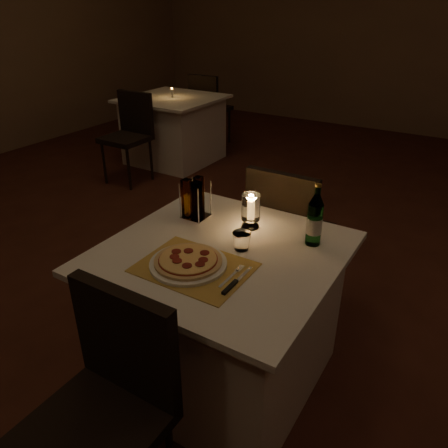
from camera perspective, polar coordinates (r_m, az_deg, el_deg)
The scene contains 18 objects.
floor at distance 2.65m, azimuth -2.25°, elevation -13.46°, with size 8.00×10.00×0.02m, color #4B2118.
wall_back at distance 6.77m, azimuth 23.93°, elevation 23.35°, with size 8.00×0.02×3.00m, color #85654D.
main_table at distance 2.13m, azimuth -0.29°, elevation -11.93°, with size 1.00×1.00×0.74m.
chair_near at distance 1.61m, azimuth -14.75°, elevation -20.46°, with size 0.42×0.42×0.90m.
chair_far at distance 2.57m, azimuth 8.13°, elevation -0.11°, with size 0.42×0.42×0.90m.
placemat at distance 1.80m, azimuth -3.90°, elevation -5.69°, with size 0.45×0.34×0.00m, color gold.
plate at distance 1.81m, azimuth -4.69°, elevation -5.17°, with size 0.32×0.32×0.01m, color white.
pizza at distance 1.80m, azimuth -4.71°, elevation -4.74°, with size 0.28×0.28×0.02m.
fork at distance 1.74m, azimuth 1.21°, elevation -6.62°, with size 0.02×0.18×0.00m.
knife at distance 1.68m, azimuth 1.19°, elevation -7.87°, with size 0.02×0.22×0.01m.
tumbler at distance 1.90m, azimuth 2.31°, elevation -2.24°, with size 0.08×0.08×0.08m, color white, non-canonical shape.
water_bottle at distance 1.95m, azimuth 11.76°, elevation 0.44°, with size 0.07×0.07×0.29m.
hurricane_candle at distance 2.07m, azimuth 3.53°, elevation 2.07°, with size 0.09×0.09×0.17m.
cruet_caddy at distance 2.16m, azimuth -3.89°, elevation 3.16°, with size 0.12×0.12×0.21m.
neighbor_table_left at distance 5.22m, azimuth -6.54°, elevation 12.17°, with size 1.00×1.00×0.74m.
neighbor_chair_la at distance 4.65m, azimuth -12.12°, elevation 12.13°, with size 0.42×0.42×0.90m.
neighbor_chair_lb at distance 5.74m, azimuth -2.15°, elevation 15.51°, with size 0.42×0.42×0.90m.
neighbor_candle_left at distance 5.13m, azimuth -6.80°, elevation 16.65°, with size 0.03×0.03×0.11m.
Camera 1 is at (1.14, -1.66, 1.72)m, focal length 35.00 mm.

